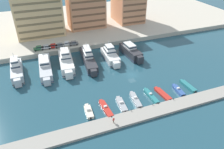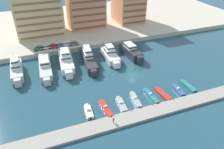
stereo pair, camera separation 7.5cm
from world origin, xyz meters
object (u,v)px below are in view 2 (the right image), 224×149
at_px(motorboat_teal_center, 151,96).
at_px(car_silver_left, 46,47).
at_px(car_green_far_left, 39,48).
at_px(car_grey_center_right, 74,43).
at_px(motorboat_teal_right, 188,86).
at_px(car_white_center, 67,44).
at_px(yacht_charcoal_center_left, 88,58).
at_px(car_grey_center_left, 60,45).
at_px(yacht_silver_far_left, 17,70).
at_px(motorboat_grey_center_left, 135,100).
at_px(car_red_mid_left, 53,46).
at_px(motorboat_red_center_right, 163,94).
at_px(motorboat_red_left, 106,109).
at_px(yacht_silver_left, 45,66).
at_px(motorboat_cream_far_left, 89,111).
at_px(yacht_charcoal_center_right, 131,51).
at_px(pedestrian_near_edge, 113,120).
at_px(motorboat_grey_mid_left, 121,104).
at_px(yacht_white_mid_left, 66,61).
at_px(motorboat_blue_mid_right, 178,90).
at_px(yacht_white_center, 110,55).

bearing_deg(motorboat_teal_center, car_silver_left, 121.68).
bearing_deg(car_green_far_left, car_grey_center_right, -0.97).
relative_size(motorboat_teal_right, car_white_center, 1.85).
distance_m(yacht_charcoal_center_left, car_grey_center_left, 16.87).
distance_m(yacht_silver_far_left, car_green_far_left, 17.28).
bearing_deg(motorboat_grey_center_left, car_red_mid_left, 113.00).
bearing_deg(motorboat_teal_center, motorboat_grey_center_left, 179.61).
bearing_deg(car_silver_left, motorboat_red_center_right, -54.61).
height_order(motorboat_red_left, car_red_mid_left, car_red_mid_left).
distance_m(car_white_center, car_grey_center_right, 3.02).
xyz_separation_m(yacht_silver_left, motorboat_red_center_right, (33.32, -28.84, -1.51)).
height_order(motorboat_grey_center_left, car_red_mid_left, car_red_mid_left).
bearing_deg(motorboat_red_center_right, car_grey_center_left, 120.16).
xyz_separation_m(motorboat_cream_far_left, car_green_far_left, (-9.60, 43.36, 2.58)).
distance_m(car_green_far_left, car_grey_center_right, 15.08).
height_order(yacht_charcoal_center_right, car_red_mid_left, yacht_charcoal_center_right).
relative_size(car_grey_center_left, pedestrian_near_edge, 2.37).
distance_m(motorboat_red_left, motorboat_grey_center_left, 9.88).
distance_m(yacht_silver_far_left, motorboat_grey_mid_left, 41.06).
bearing_deg(yacht_charcoal_center_right, motorboat_teal_center, -102.43).
distance_m(yacht_white_mid_left, motorboat_teal_right, 45.87).
xyz_separation_m(yacht_charcoal_center_right, car_white_center, (-24.07, 15.77, 0.92)).
height_order(yacht_silver_left, motorboat_grey_mid_left, yacht_silver_left).
bearing_deg(motorboat_teal_center, yacht_charcoal_center_left, 112.85).
xyz_separation_m(yacht_silver_left, car_red_mid_left, (5.20, 14.98, 1.12)).
height_order(car_grey_center_left, pedestrian_near_edge, car_grey_center_left).
bearing_deg(motorboat_teal_right, pedestrian_near_edge, -166.59).
height_order(yacht_charcoal_center_right, car_grey_center_left, yacht_charcoal_center_right).
bearing_deg(car_red_mid_left, car_grey_center_right, -1.28).
distance_m(car_red_mid_left, car_grey_center_left, 2.83).
distance_m(motorboat_red_center_right, pedestrian_near_edge, 20.68).
bearing_deg(car_grey_center_right, motorboat_teal_right, -55.72).
distance_m(motorboat_teal_center, motorboat_blue_mid_right, 9.98).
relative_size(motorboat_teal_right, car_red_mid_left, 1.86).
height_order(yacht_white_mid_left, motorboat_grey_mid_left, yacht_white_mid_left).
xyz_separation_m(yacht_silver_far_left, car_grey_center_left, (17.98, 14.32, 0.69)).
distance_m(yacht_white_center, motorboat_blue_mid_right, 31.59).
xyz_separation_m(motorboat_red_left, motorboat_teal_right, (29.76, 0.72, 0.04)).
distance_m(yacht_silver_left, car_silver_left, 15.19).
bearing_deg(pedestrian_near_edge, car_grey_center_right, 89.44).
bearing_deg(car_white_center, car_grey_center_right, -10.04).
bearing_deg(yacht_white_center, motorboat_red_center_right, -75.64).
bearing_deg(car_grey_center_left, yacht_white_center, -39.98).
relative_size(yacht_silver_far_left, motorboat_blue_mid_right, 2.53).
bearing_deg(yacht_white_center, yacht_charcoal_center_right, -0.33).
bearing_deg(motorboat_teal_right, motorboat_red_left, -178.61).
bearing_deg(yacht_white_center, motorboat_blue_mid_right, -65.56).
distance_m(motorboat_red_left, car_silver_left, 45.58).
xyz_separation_m(car_green_far_left, pedestrian_near_edge, (14.59, -50.42, -1.24)).
height_order(yacht_charcoal_center_right, motorboat_cream_far_left, yacht_charcoal_center_right).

